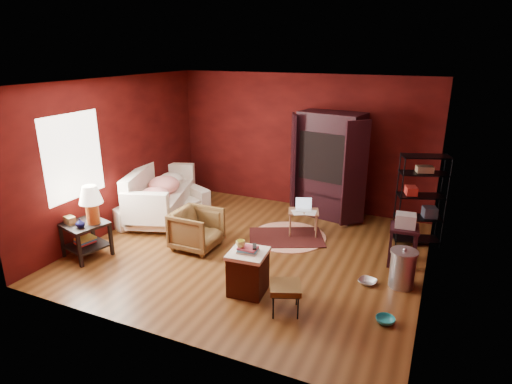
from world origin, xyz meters
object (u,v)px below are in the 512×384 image
armchair (197,228)px  tv_armoire (329,163)px  sofa (158,197)px  wire_shelving (422,196)px  hamper (248,271)px  laptop_desk (303,213)px  side_table (88,215)px

armchair → tv_armoire: size_ratio=0.36×
sofa → armchair: sofa is taller
armchair → wire_shelving: size_ratio=0.47×
armchair → wire_shelving: wire_shelving is taller
hamper → tv_armoire: tv_armoire is taller
tv_armoire → wire_shelving: (1.81, -0.67, -0.22)m
armchair → laptop_desk: armchair is taller
armchair → wire_shelving: (3.43, 1.74, 0.50)m
armchair → hamper: (1.40, -0.91, -0.05)m
side_table → wire_shelving: wire_shelving is taller
side_table → wire_shelving: (4.86, 2.71, 0.15)m
sofa → tv_armoire: tv_armoire is taller
wire_shelving → armchair: bearing=-172.3°
armchair → laptop_desk: bearing=-49.1°
wire_shelving → hamper: bearing=-146.6°
hamper → laptop_desk: (0.08, 2.20, 0.09)m
sofa → laptop_desk: (3.01, 0.30, 0.02)m
hamper → wire_shelving: size_ratio=0.45×
wire_shelving → sofa: bearing=169.5°
hamper → tv_armoire: 3.42m
sofa → hamper: sofa is taller
sofa → tv_armoire: (3.14, 1.42, 0.70)m
sofa → hamper: bearing=-98.1°
sofa → tv_armoire: size_ratio=0.97×
armchair → hamper: armchair is taller
sofa → armchair: (1.52, -0.98, -0.02)m
side_table → hamper: side_table is taller
armchair → side_table: side_table is taller
tv_armoire → wire_shelving: tv_armoire is taller
armchair → tv_armoire: bearing=-33.8°
tv_armoire → side_table: bearing=-121.2°
sofa → wire_shelving: (4.96, 0.76, 0.48)m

